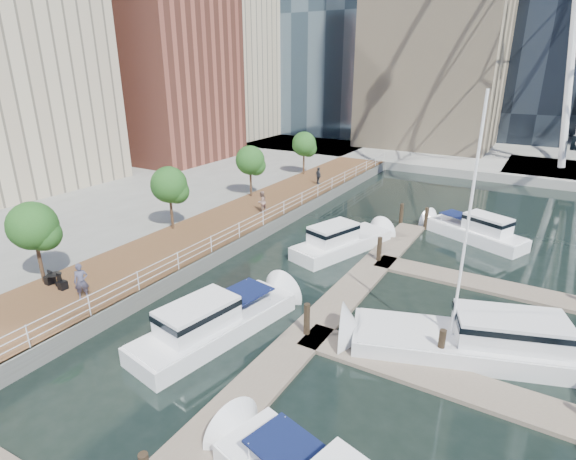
% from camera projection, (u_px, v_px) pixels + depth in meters
% --- Properties ---
extents(ground, '(520.00, 520.00, 0.00)m').
position_uv_depth(ground, '(133.00, 420.00, 16.59)').
color(ground, black).
rests_on(ground, ground).
extents(boardwalk, '(6.00, 60.00, 1.00)m').
position_uv_depth(boardwalk, '(208.00, 236.00, 32.81)').
color(boardwalk, brown).
rests_on(boardwalk, ground).
extents(seawall, '(0.25, 60.00, 1.00)m').
position_uv_depth(seawall, '(241.00, 244.00, 31.38)').
color(seawall, '#595954').
rests_on(seawall, ground).
extents(land_inland, '(48.00, 90.00, 1.00)m').
position_uv_depth(land_inland, '(2.00, 188.00, 45.68)').
color(land_inland, gray).
rests_on(land_inland, ground).
extents(land_far, '(200.00, 114.00, 1.00)m').
position_uv_depth(land_far, '(497.00, 121.00, 98.75)').
color(land_far, gray).
rests_on(land_far, ground).
extents(pier, '(14.00, 12.00, 1.00)m').
position_uv_depth(pier, '(572.00, 173.00, 51.72)').
color(pier, gray).
rests_on(pier, ground).
extents(railing, '(0.10, 60.00, 1.05)m').
position_uv_depth(railing, '(239.00, 230.00, 31.07)').
color(railing, white).
rests_on(railing, boardwalk).
extents(floating_docks, '(16.00, 34.00, 2.60)m').
position_uv_depth(floating_docks, '(422.00, 338.00, 20.68)').
color(floating_docks, '#6D6051').
rests_on(floating_docks, ground).
extents(midrise_condos, '(19.00, 67.00, 28.00)m').
position_uv_depth(midrise_condos, '(98.00, 53.00, 49.56)').
color(midrise_condos, '#BCAD8E').
rests_on(midrise_condos, ground).
extents(street_trees, '(2.60, 42.60, 4.60)m').
position_uv_depth(street_trees, '(169.00, 185.00, 31.83)').
color(street_trees, '#3F2B1C').
rests_on(street_trees, ground).
extents(pedestrian_near, '(0.79, 0.83, 1.91)m').
position_uv_depth(pedestrian_near, '(81.00, 281.00, 22.85)').
color(pedestrian_near, '#44445B').
rests_on(pedestrian_near, boardwalk).
extents(pedestrian_mid, '(0.76, 0.92, 1.76)m').
position_uv_depth(pedestrian_mid, '(262.00, 202.00, 36.24)').
color(pedestrian_mid, '#9C776C').
rests_on(pedestrian_mid, boardwalk).
extents(pedestrian_far, '(1.06, 0.91, 1.71)m').
position_uv_depth(pedestrian_far, '(318.00, 176.00, 44.77)').
color(pedestrian_far, '#353A43').
rests_on(pedestrian_far, boardwalk).
extents(moored_yachts, '(21.26, 36.35, 11.50)m').
position_uv_depth(moored_yachts, '(445.00, 351.00, 20.53)').
color(moored_yachts, silver).
rests_on(moored_yachts, ground).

